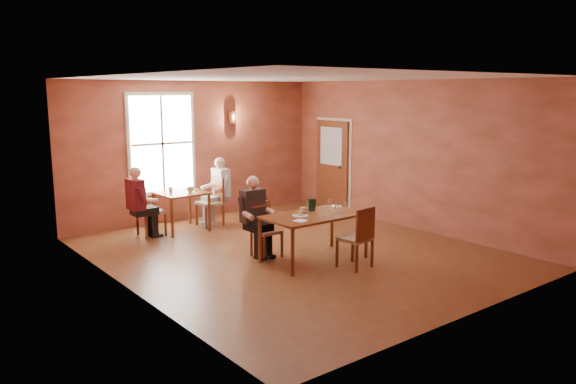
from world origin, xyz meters
TOP-DOWN VIEW (x-y plane):
  - ground at (0.00, 0.00)m, footprint 6.00×7.00m
  - wall_back at (0.00, 3.50)m, footprint 6.00×0.04m
  - wall_front at (0.00, -3.50)m, footprint 6.00×0.04m
  - wall_left at (-3.00, 0.00)m, footprint 0.04×7.00m
  - wall_right at (3.00, 0.00)m, footprint 0.04×7.00m
  - ceiling at (0.00, 0.00)m, footprint 6.00×7.00m
  - window at (-0.80, 3.45)m, footprint 1.36×0.10m
  - door at (2.94, 2.30)m, footprint 0.12×1.04m
  - wall_sconce at (0.90, 3.40)m, footprint 0.16×0.16m
  - main_table at (-0.02, -0.52)m, footprint 1.66×0.94m
  - chair_diner_main at (-0.52, 0.13)m, footprint 0.41×0.41m
  - diner_main at (-0.52, 0.10)m, footprint 0.53×0.53m
  - chair_empty at (0.25, -1.21)m, footprint 0.49×0.49m
  - plate_food at (-0.29, -0.50)m, footprint 0.31×0.31m
  - sandwich at (-0.18, -0.43)m, footprint 0.09×0.09m
  - goblet_a at (0.45, -0.39)m, footprint 0.08×0.08m
  - goblet_b at (0.60, -0.63)m, footprint 0.09×0.09m
  - goblet_c at (0.34, -0.68)m, footprint 0.07×0.07m
  - menu_stand at (0.13, -0.30)m, footprint 0.14×0.10m
  - knife at (-0.08, -0.79)m, footprint 0.21×0.03m
  - napkin at (-0.49, -0.74)m, footprint 0.23×0.23m
  - side_plate at (0.70, -0.29)m, footprint 0.23×0.23m
  - second_table at (-0.81, 2.66)m, footprint 0.89×0.89m
  - chair_diner_white at (-0.16, 2.66)m, footprint 0.45×0.45m
  - diner_white at (-0.13, 2.66)m, footprint 0.54×0.54m
  - chair_diner_maroon at (-1.46, 2.66)m, footprint 0.44×0.44m
  - diner_maroon at (-1.49, 2.66)m, footprint 0.54×0.54m
  - cup_a at (-0.66, 2.53)m, footprint 0.16×0.16m
  - cup_b at (-0.97, 2.78)m, footprint 0.12×0.12m

SIDE VIEW (x-z plane):
  - ground at x=0.00m, z-range -0.01..0.01m
  - main_table at x=-0.02m, z-range 0.00..0.78m
  - second_table at x=-0.81m, z-range 0.00..0.79m
  - chair_diner_main at x=-0.52m, z-range 0.00..0.93m
  - chair_empty at x=0.25m, z-range 0.00..0.99m
  - chair_diner_maroon at x=-1.46m, z-range 0.00..1.00m
  - chair_diner_white at x=-0.16m, z-range 0.00..1.02m
  - diner_main at x=-0.52m, z-range 0.00..1.32m
  - diner_maroon at x=-1.49m, z-range 0.00..1.34m
  - diner_white at x=-0.13m, z-range 0.00..1.36m
  - knife at x=-0.08m, z-range 0.78..0.78m
  - napkin at x=-0.49m, z-range 0.78..0.79m
  - side_plate at x=0.70m, z-range 0.78..0.79m
  - plate_food at x=-0.29m, z-range 0.78..0.81m
  - sandwich at x=-0.18m, z-range 0.78..0.89m
  - cup_b at x=-0.97m, z-range 0.79..0.89m
  - cup_a at x=-0.66m, z-range 0.79..0.90m
  - goblet_c at x=0.34m, z-range 0.78..0.96m
  - goblet_a at x=0.45m, z-range 0.78..0.97m
  - goblet_b at x=0.60m, z-range 0.78..0.98m
  - menu_stand at x=0.13m, z-range 0.78..0.99m
  - door at x=2.94m, z-range 0.00..2.10m
  - wall_back at x=0.00m, z-range 0.00..3.00m
  - wall_front at x=0.00m, z-range 0.00..3.00m
  - wall_left at x=-3.00m, z-range 0.00..3.00m
  - wall_right at x=3.00m, z-range 0.00..3.00m
  - window at x=-0.80m, z-range 0.72..2.68m
  - wall_sconce at x=0.90m, z-range 2.06..2.34m
  - ceiling at x=0.00m, z-range 2.98..3.02m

